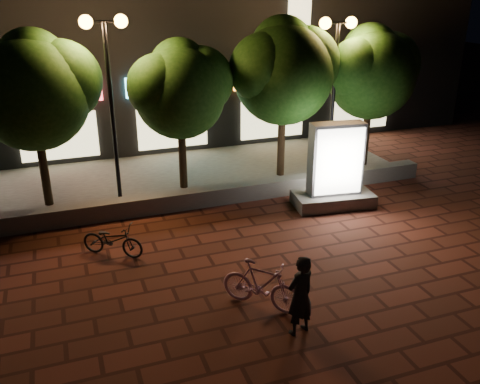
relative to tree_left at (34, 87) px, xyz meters
name	(u,v)px	position (x,y,z in m)	size (l,w,h in m)	color
ground	(222,278)	(3.45, -5.46, -3.44)	(80.00, 80.00, 0.00)	#58251B
retaining_wall	(179,200)	(3.45, -1.46, -3.19)	(16.00, 0.45, 0.50)	slate
sidewalk	(161,178)	(3.45, 1.04, -3.40)	(16.00, 5.00, 0.08)	slate
building_block	(121,10)	(3.44, 7.53, 1.55)	(28.00, 8.12, 11.30)	black
tree_left	(34,87)	(0.00, 0.00, 0.00)	(3.60, 3.00, 4.89)	black
tree_mid	(181,86)	(4.00, 0.00, -0.23)	(3.24, 2.70, 4.50)	black
tree_right	(284,68)	(7.30, 0.00, 0.12)	(3.72, 3.10, 5.07)	black
tree_far_right	(372,69)	(10.50, 0.00, -0.08)	(3.48, 2.90, 4.76)	black
street_lamp_left	(107,63)	(1.95, -0.26, 0.58)	(1.26, 0.36, 5.18)	black
street_lamp_right	(336,56)	(8.95, -0.26, 0.45)	(1.26, 0.36, 4.98)	black
ad_kiosk	(335,173)	(7.72, -2.75, -2.45)	(2.39, 1.41, 2.46)	slate
scooter_pink	(261,285)	(3.86, -6.75, -2.94)	(0.48, 1.68, 1.01)	#BB7DA1
rider	(300,296)	(4.21, -7.73, -2.65)	(0.58, 0.38, 1.59)	black
scooter_parked	(113,240)	(1.35, -3.60, -3.04)	(0.54, 1.54, 0.81)	black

